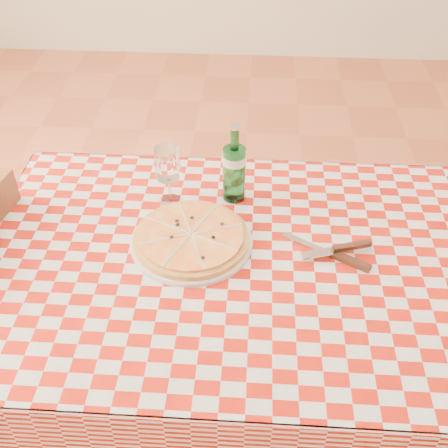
% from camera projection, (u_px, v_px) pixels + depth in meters
% --- Properties ---
extents(dining_table, '(1.20, 0.80, 0.75)m').
position_uv_depth(dining_table, '(230.00, 285.00, 1.47)').
color(dining_table, brown).
rests_on(dining_table, ground).
extents(tablecloth, '(1.30, 0.90, 0.01)m').
position_uv_depth(tablecloth, '(230.00, 259.00, 1.41)').
color(tablecloth, '#9E1509').
rests_on(tablecloth, dining_table).
extents(pizza_plate, '(0.40, 0.40, 0.04)m').
position_uv_depth(pizza_plate, '(191.00, 237.00, 1.43)').
color(pizza_plate, '#C08140').
rests_on(pizza_plate, tablecloth).
extents(water_bottle, '(0.09, 0.09, 0.23)m').
position_uv_depth(water_bottle, '(234.00, 163.00, 1.52)').
color(water_bottle, '#196729').
rests_on(water_bottle, tablecloth).
extents(wine_glass, '(0.08, 0.08, 0.18)m').
position_uv_depth(wine_glass, '(169.00, 176.00, 1.53)').
color(wine_glass, white).
rests_on(wine_glass, tablecloth).
extents(cutlery, '(0.27, 0.23, 0.03)m').
position_uv_depth(cutlery, '(332.00, 251.00, 1.40)').
color(cutlery, silver).
rests_on(cutlery, tablecloth).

